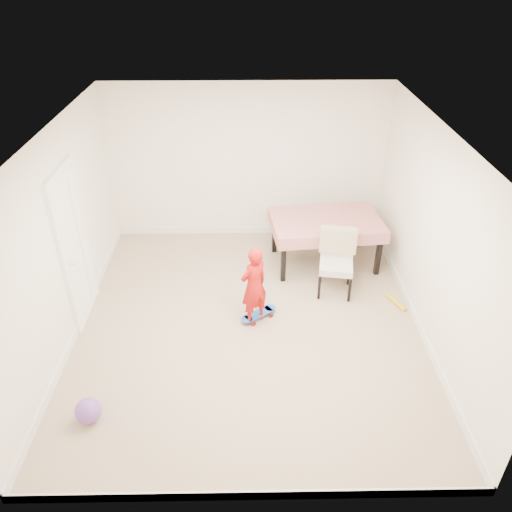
{
  "coord_description": "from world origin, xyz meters",
  "views": [
    {
      "loc": [
        0.01,
        -5.18,
        4.33
      ],
      "look_at": [
        0.1,
        0.2,
        0.95
      ],
      "focal_mm": 35.0,
      "sensor_mm": 36.0,
      "label": 1
    }
  ],
  "objects_px": {
    "skateboard": "(259,316)",
    "child": "(254,288)",
    "dining_table": "(325,241)",
    "balloon": "(88,411)",
    "dining_chair": "(336,264)"
  },
  "relations": [
    {
      "from": "skateboard",
      "to": "balloon",
      "type": "bearing_deg",
      "value": -173.62
    },
    {
      "from": "dining_table",
      "to": "balloon",
      "type": "distance_m",
      "value": 4.24
    },
    {
      "from": "dining_chair",
      "to": "child",
      "type": "height_order",
      "value": "child"
    },
    {
      "from": "dining_chair",
      "to": "balloon",
      "type": "distance_m",
      "value": 3.75
    },
    {
      "from": "child",
      "to": "balloon",
      "type": "distance_m",
      "value": 2.43
    },
    {
      "from": "skateboard",
      "to": "child",
      "type": "bearing_deg",
      "value": -168.45
    },
    {
      "from": "dining_chair",
      "to": "balloon",
      "type": "bearing_deg",
      "value": -132.8
    },
    {
      "from": "dining_chair",
      "to": "skateboard",
      "type": "xyz_separation_m",
      "value": [
        -1.11,
        -0.6,
        -0.44
      ]
    },
    {
      "from": "child",
      "to": "dining_chair",
      "type": "bearing_deg",
      "value": 172.08
    },
    {
      "from": "dining_chair",
      "to": "skateboard",
      "type": "bearing_deg",
      "value": -142.14
    },
    {
      "from": "dining_table",
      "to": "dining_chair",
      "type": "height_order",
      "value": "dining_chair"
    },
    {
      "from": "dining_chair",
      "to": "balloon",
      "type": "xyz_separation_m",
      "value": [
        -2.95,
        -2.29,
        -0.34
      ]
    },
    {
      "from": "dining_table",
      "to": "balloon",
      "type": "bearing_deg",
      "value": -139.51
    },
    {
      "from": "dining_chair",
      "to": "skateboard",
      "type": "relative_size",
      "value": 1.73
    },
    {
      "from": "dining_chair",
      "to": "child",
      "type": "xyz_separation_m",
      "value": [
        -1.18,
        -0.67,
        0.08
      ]
    }
  ]
}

